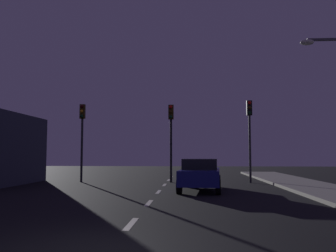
# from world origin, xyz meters

# --- Properties ---
(ground_plane) EXTENTS (80.00, 80.00, 0.00)m
(ground_plane) POSITION_xyz_m (0.00, 7.00, 0.00)
(ground_plane) COLOR black
(lane_stripe_second) EXTENTS (0.16, 1.60, 0.01)m
(lane_stripe_second) POSITION_xyz_m (0.00, 2.60, 0.00)
(lane_stripe_second) COLOR silver
(lane_stripe_second) RESTS_ON ground_plane
(lane_stripe_third) EXTENTS (0.16, 1.60, 0.01)m
(lane_stripe_third) POSITION_xyz_m (0.00, 6.40, 0.00)
(lane_stripe_third) COLOR silver
(lane_stripe_third) RESTS_ON ground_plane
(lane_stripe_fourth) EXTENTS (0.16, 1.60, 0.01)m
(lane_stripe_fourth) POSITION_xyz_m (0.00, 10.20, 0.00)
(lane_stripe_fourth) COLOR silver
(lane_stripe_fourth) RESTS_ON ground_plane
(lane_stripe_fifth) EXTENTS (0.16, 1.60, 0.01)m
(lane_stripe_fifth) POSITION_xyz_m (0.00, 14.00, 0.00)
(lane_stripe_fifth) COLOR silver
(lane_stripe_fifth) RESTS_ON ground_plane
(lane_stripe_sixth) EXTENTS (0.16, 1.60, 0.01)m
(lane_stripe_sixth) POSITION_xyz_m (0.00, 17.80, 0.00)
(lane_stripe_sixth) COLOR silver
(lane_stripe_sixth) RESTS_ON ground_plane
(lane_stripe_seventh) EXTENTS (0.16, 1.60, 0.01)m
(lane_stripe_seventh) POSITION_xyz_m (0.00, 21.60, 0.00)
(lane_stripe_seventh) COLOR silver
(lane_stripe_seventh) RESTS_ON ground_plane
(traffic_signal_left) EXTENTS (0.32, 0.38, 4.83)m
(traffic_signal_left) POSITION_xyz_m (-5.30, 15.79, 3.39)
(traffic_signal_left) COLOR #2D2D30
(traffic_signal_left) RESTS_ON ground_plane
(traffic_signal_center) EXTENTS (0.32, 0.38, 4.76)m
(traffic_signal_center) POSITION_xyz_m (0.27, 15.79, 3.34)
(traffic_signal_center) COLOR black
(traffic_signal_center) RESTS_ON ground_plane
(traffic_signal_right) EXTENTS (0.32, 0.38, 4.98)m
(traffic_signal_right) POSITION_xyz_m (5.05, 15.79, 3.49)
(traffic_signal_right) COLOR #2D2D30
(traffic_signal_right) RESTS_ON ground_plane
(car_stopped_ahead) EXTENTS (2.20, 4.70, 1.49)m
(car_stopped_ahead) POSITION_xyz_m (1.92, 10.97, 0.77)
(car_stopped_ahead) COLOR navy
(car_stopped_ahead) RESTS_ON ground_plane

